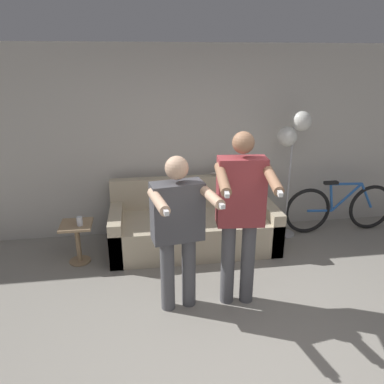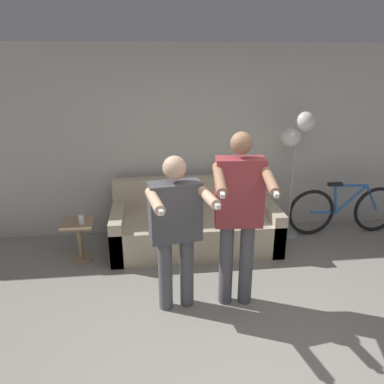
{
  "view_description": "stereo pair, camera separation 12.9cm",
  "coord_description": "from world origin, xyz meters",
  "views": [
    {
      "loc": [
        -0.8,
        -2.45,
        2.41
      ],
      "look_at": [
        -0.24,
        1.4,
        1.02
      ],
      "focal_mm": 35.0,
      "sensor_mm": 36.0,
      "label": 1
    },
    {
      "loc": [
        -0.68,
        -2.46,
        2.41
      ],
      "look_at": [
        -0.24,
        1.4,
        1.02
      ],
      "focal_mm": 35.0,
      "sensor_mm": 36.0,
      "label": 2
    }
  ],
  "objects": [
    {
      "name": "wall_back",
      "position": [
        0.0,
        2.62,
        1.3
      ],
      "size": [
        10.0,
        0.05,
        2.6
      ],
      "color": "beige",
      "rests_on": "ground_plane"
    },
    {
      "name": "couch",
      "position": [
        -0.12,
        2.06,
        0.28
      ],
      "size": [
        2.17,
        0.93,
        0.87
      ],
      "color": "beige",
      "rests_on": "ground_plane"
    },
    {
      "name": "bicycle",
      "position": [
        2.06,
        2.22,
        0.36
      ],
      "size": [
        1.67,
        0.07,
        0.77
      ],
      "color": "black",
      "rests_on": "ground_plane"
    },
    {
      "name": "ground_plane",
      "position": [
        0.0,
        0.0,
        0.0
      ],
      "size": [
        16.0,
        16.0,
        0.0
      ],
      "primitive_type": "plane",
      "color": "gray"
    },
    {
      "name": "cup",
      "position": [
        -1.54,
        1.79,
        0.57
      ],
      "size": [
        0.07,
        0.07,
        0.11
      ],
      "color": "silver",
      "rests_on": "side_table"
    },
    {
      "name": "floor_lamp",
      "position": [
        1.25,
        2.21,
        1.44
      ],
      "size": [
        0.44,
        0.29,
        1.76
      ],
      "color": "#B2B2B7",
      "rests_on": "ground_plane"
    },
    {
      "name": "side_table",
      "position": [
        -1.59,
        1.84,
        0.36
      ],
      "size": [
        0.38,
        0.38,
        0.52
      ],
      "color": "#A38460",
      "rests_on": "ground_plane"
    },
    {
      "name": "person_left",
      "position": [
        -0.46,
        0.76,
        0.93
      ],
      "size": [
        0.63,
        0.74,
        1.59
      ],
      "rotation": [
        0.0,
        0.0,
        0.16
      ],
      "color": "#56565B",
      "rests_on": "ground_plane"
    },
    {
      "name": "cat",
      "position": [
        0.48,
        2.41,
        0.94
      ],
      "size": [
        0.51,
        0.13,
        0.15
      ],
      "color": "#B7AD9E",
      "rests_on": "couch"
    },
    {
      "name": "person_right",
      "position": [
        0.14,
        0.76,
        1.04
      ],
      "size": [
        0.57,
        0.71,
        1.79
      ],
      "rotation": [
        0.0,
        0.0,
        -0.09
      ],
      "color": "#56565B",
      "rests_on": "ground_plane"
    }
  ]
}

